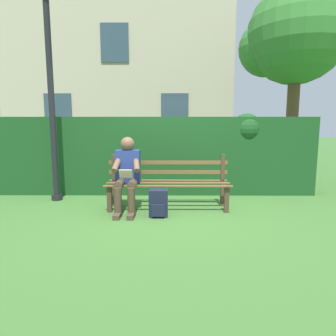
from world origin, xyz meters
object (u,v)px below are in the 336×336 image
object	(u,v)px
tree	(292,38)
backpack	(158,203)
person_seated	(127,172)
park_bench	(168,182)
lamp_post	(50,70)

from	to	relation	value
tree	backpack	bearing A→B (deg)	44.69
person_seated	park_bench	bearing A→B (deg)	-164.59
lamp_post	backpack	bearing A→B (deg)	153.35
person_seated	tree	xyz separation A→B (m)	(-3.52, -2.70, 2.76)
park_bench	backpack	size ratio (longest dim) A/B	4.92
person_seated	lamp_post	world-z (taller)	lamp_post
lamp_post	person_seated	bearing A→B (deg)	154.57
tree	lamp_post	world-z (taller)	tree
park_bench	lamp_post	bearing A→B (deg)	-13.41
lamp_post	park_bench	bearing A→B (deg)	166.59
park_bench	tree	world-z (taller)	tree
park_bench	person_seated	world-z (taller)	person_seated
person_seated	lamp_post	xyz separation A→B (m)	(1.39, -0.66, 1.67)
backpack	tree	bearing A→B (deg)	-135.31
park_bench	tree	bearing A→B (deg)	-138.77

